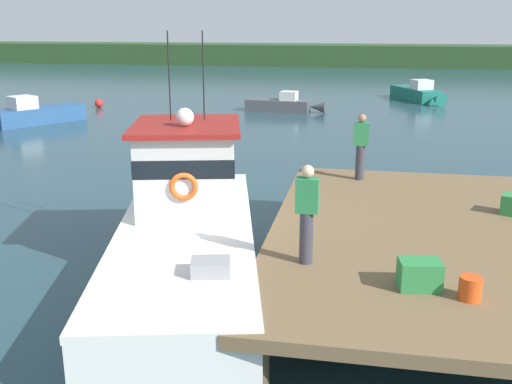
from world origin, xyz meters
TOP-DOWN VIEW (x-y plane):
  - ground_plane at (0.00, 0.00)m, footprint 200.00×200.00m
  - dock at (4.80, 0.00)m, footprint 6.00×9.00m
  - main_fishing_boat at (0.07, -0.19)m, footprint 4.31×9.96m
  - crate_stack_mid_dock at (4.36, -2.62)m, footprint 0.65×0.52m
  - bait_bucket at (5.03, -2.86)m, footprint 0.32×0.32m
  - deckhand_by_the_boat at (2.62, -1.97)m, footprint 0.36×0.22m
  - deckhand_further_back at (3.39, 3.54)m, footprint 0.36×0.22m
  - moored_boat_outer_mooring at (6.78, 29.15)m, footprint 3.29×5.48m
  - moored_boat_far_right at (-1.21, 22.78)m, footprint 4.66×1.53m
  - moored_boat_far_left at (-13.11, 16.10)m, footprint 4.00×5.41m
  - mooring_buoy_spare_mooring at (6.39, 6.68)m, footprint 0.33×0.33m
  - mooring_buoy_channel_marker at (-12.41, 22.39)m, footprint 0.50×0.50m
  - mooring_buoy_outer at (-2.78, 8.62)m, footprint 0.46×0.46m
  - mooring_buoy_inshore at (-2.62, 23.00)m, footprint 0.37×0.37m
  - far_shoreline at (0.00, 62.00)m, footprint 120.00×8.00m

SIDE VIEW (x-z plane):
  - ground_plane at x=0.00m, z-range 0.00..0.00m
  - mooring_buoy_spare_mooring at x=6.39m, z-range 0.00..0.33m
  - mooring_buoy_inshore at x=-2.62m, z-range 0.00..0.37m
  - mooring_buoy_outer at x=-2.78m, z-range 0.00..0.46m
  - mooring_buoy_channel_marker at x=-12.41m, z-range 0.00..0.50m
  - moored_boat_far_right at x=-1.21m, z-range -0.18..0.99m
  - moored_boat_outer_mooring at x=6.78m, z-range -0.22..1.18m
  - moored_boat_far_left at x=-13.11m, z-range -0.23..1.22m
  - main_fishing_boat at x=0.07m, z-range -1.39..3.41m
  - dock at x=4.80m, z-range 0.47..1.67m
  - far_shoreline at x=0.00m, z-range 0.00..2.40m
  - bait_bucket at x=5.03m, z-range 1.20..1.54m
  - crate_stack_mid_dock at x=4.36m, z-range 1.20..1.63m
  - deckhand_by_the_boat at x=2.62m, z-range 1.24..2.87m
  - deckhand_further_back at x=3.39m, z-range 1.24..2.87m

